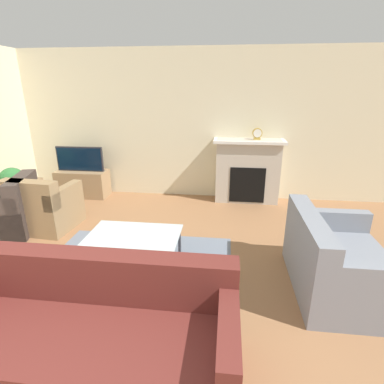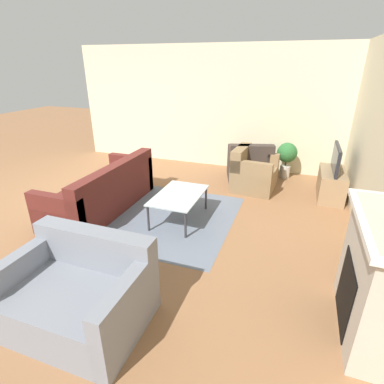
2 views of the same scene
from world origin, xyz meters
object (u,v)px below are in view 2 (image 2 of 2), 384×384
at_px(couch_loveseat, 79,295).
at_px(potted_plant, 287,155).
at_px(armchair_accent, 252,174).
at_px(coffee_table, 179,197).
at_px(tv, 336,159).
at_px(armchair_by_window, 249,166).
at_px(couch_sectional, 103,193).

xyz_separation_m(couch_loveseat, potted_plant, (-4.74, 1.58, 0.21)).
bearing_deg(armchair_accent, coffee_table, 156.46).
height_order(couch_loveseat, potted_plant, couch_loveseat).
relative_size(tv, couch_loveseat, 0.70).
xyz_separation_m(armchair_by_window, armchair_accent, (0.50, 0.15, 0.00)).
relative_size(tv, coffee_table, 0.86).
bearing_deg(couch_sectional, tv, 116.49).
bearing_deg(armchair_accent, potted_plant, -28.60).
distance_m(tv, armchair_accent, 1.50).
distance_m(couch_sectional, potted_plant, 3.83).
bearing_deg(armchair_by_window, potted_plant, -169.37).
distance_m(couch_sectional, armchair_by_window, 3.05).
relative_size(couch_loveseat, potted_plant, 1.69).
xyz_separation_m(couch_loveseat, armchair_by_window, (-4.36, 0.86, 0.01)).
bearing_deg(coffee_table, tv, 127.11).
relative_size(armchair_accent, coffee_table, 0.84).
bearing_deg(couch_loveseat, armchair_by_window, 78.87).
height_order(coffee_table, potted_plant, potted_plant).
distance_m(couch_sectional, couch_loveseat, 2.45).
relative_size(couch_loveseat, armchair_by_window, 1.21).
bearing_deg(armchair_accent, couch_loveseat, 169.64).
height_order(armchair_accent, potted_plant, armchair_accent).
height_order(couch_sectional, armchair_accent, same).
bearing_deg(armchair_by_window, tv, 148.39).
relative_size(couch_sectional, coffee_table, 2.05).
bearing_deg(tv, armchair_by_window, -104.71).
xyz_separation_m(tv, armchair_accent, (0.09, -1.43, -0.44)).
relative_size(tv, couch_sectional, 0.42).
relative_size(couch_loveseat, coffee_table, 1.23).
height_order(couch_sectional, armchair_by_window, same).
bearing_deg(armchair_by_window, coffee_table, 54.59).
bearing_deg(armchair_accent, armchair_by_window, 21.44).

